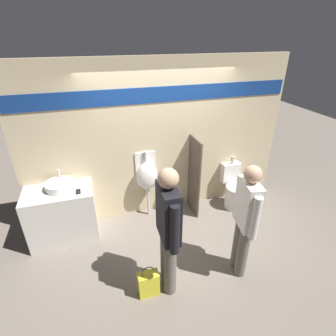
% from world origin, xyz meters
% --- Properties ---
extents(ground_plane, '(16.00, 16.00, 0.00)m').
position_xyz_m(ground_plane, '(0.00, 0.00, 0.00)').
color(ground_plane, '#70665B').
extents(display_wall, '(4.54, 0.07, 2.70)m').
position_xyz_m(display_wall, '(0.00, 0.60, 1.36)').
color(display_wall, beige).
rests_on(display_wall, ground_plane).
extents(sink_counter, '(1.01, 0.61, 0.88)m').
position_xyz_m(sink_counter, '(-1.71, 0.27, 0.44)').
color(sink_counter, silver).
rests_on(sink_counter, ground_plane).
extents(sink_basin, '(0.44, 0.44, 0.25)m').
position_xyz_m(sink_basin, '(-1.66, 0.33, 0.94)').
color(sink_basin, white).
rests_on(sink_basin, sink_counter).
extents(cell_phone, '(0.07, 0.14, 0.01)m').
position_xyz_m(cell_phone, '(-1.41, 0.15, 0.89)').
color(cell_phone, black).
rests_on(cell_phone, sink_counter).
extents(divider_near_counter, '(0.03, 0.49, 1.43)m').
position_xyz_m(divider_near_counter, '(0.53, 0.32, 0.72)').
color(divider_near_counter, '#4C4238').
rests_on(divider_near_counter, ground_plane).
extents(urinal_near_counter, '(0.36, 0.25, 1.23)m').
position_xyz_m(urinal_near_counter, '(-0.29, 0.45, 0.80)').
color(urinal_near_counter, silver).
rests_on(urinal_near_counter, ground_plane).
extents(toilet, '(0.43, 0.59, 0.94)m').
position_xyz_m(toilet, '(1.35, 0.25, 0.31)').
color(toilet, white).
rests_on(toilet, ground_plane).
extents(person_in_vest, '(0.26, 0.57, 1.64)m').
position_xyz_m(person_in_vest, '(0.61, -1.16, 0.91)').
color(person_in_vest, '#666056').
rests_on(person_in_vest, ground_plane).
extents(person_with_lanyard, '(0.23, 0.61, 1.75)m').
position_xyz_m(person_with_lanyard, '(-0.40, -1.12, 0.96)').
color(person_with_lanyard, '#666056').
rests_on(person_with_lanyard, ground_plane).
extents(shopping_bag, '(0.26, 0.14, 0.46)m').
position_xyz_m(shopping_bag, '(-0.67, -1.17, 0.18)').
color(shopping_bag, yellow).
rests_on(shopping_bag, ground_plane).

